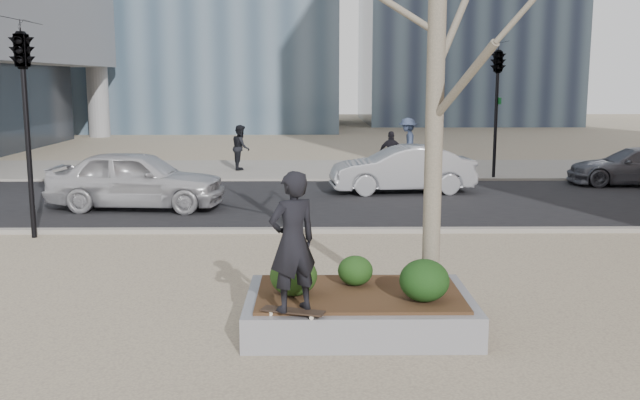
{
  "coord_description": "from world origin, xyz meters",
  "views": [
    {
      "loc": [
        0.38,
        -9.16,
        3.29
      ],
      "look_at": [
        0.5,
        2.0,
        1.4
      ],
      "focal_mm": 40.0,
      "sensor_mm": 36.0,
      "label": 1
    }
  ],
  "objects_px": {
    "planter": "(359,311)",
    "skateboard": "(293,313)",
    "skateboarder": "(293,242)",
    "police_car": "(137,179)"
  },
  "relations": [
    {
      "from": "planter",
      "to": "skateboard",
      "type": "height_order",
      "value": "skateboard"
    },
    {
      "from": "planter",
      "to": "skateboarder",
      "type": "distance_m",
      "value": 1.67
    },
    {
      "from": "skateboard",
      "to": "police_car",
      "type": "distance_m",
      "value": 10.66
    },
    {
      "from": "skateboard",
      "to": "skateboarder",
      "type": "relative_size",
      "value": 0.46
    },
    {
      "from": "planter",
      "to": "police_car",
      "type": "xyz_separation_m",
      "value": [
        -5.11,
        8.91,
        0.55
      ]
    },
    {
      "from": "planter",
      "to": "police_car",
      "type": "bearing_deg",
      "value": 119.82
    },
    {
      "from": "police_car",
      "to": "planter",
      "type": "bearing_deg",
      "value": -145.71
    },
    {
      "from": "skateboard",
      "to": "police_car",
      "type": "height_order",
      "value": "police_car"
    },
    {
      "from": "planter",
      "to": "skateboarder",
      "type": "bearing_deg",
      "value": -135.2
    },
    {
      "from": "skateboarder",
      "to": "police_car",
      "type": "relative_size",
      "value": 0.38
    }
  ]
}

